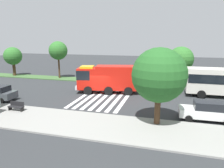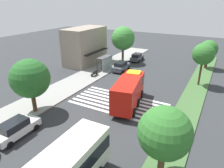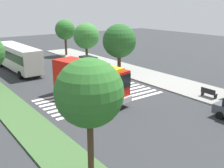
% 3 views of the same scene
% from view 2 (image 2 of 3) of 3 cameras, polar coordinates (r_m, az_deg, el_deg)
% --- Properties ---
extents(ground_plane, '(120.00, 120.00, 0.00)m').
position_cam_2_polar(ground_plane, '(27.75, 2.70, -4.52)').
color(ground_plane, '#2D3033').
extents(sidewalk, '(60.00, 5.20, 0.14)m').
position_cam_2_polar(sidewalk, '(32.54, -12.28, -0.68)').
color(sidewalk, gray).
rests_on(sidewalk, ground_plane).
extents(median_strip, '(60.00, 3.00, 0.14)m').
position_cam_2_polar(median_strip, '(25.65, 19.70, -8.19)').
color(median_strip, '#3D6033').
rests_on(median_strip, ground_plane).
extents(crosswalk, '(5.85, 12.22, 0.01)m').
position_cam_2_polar(crosswalk, '(27.01, 1.82, -5.30)').
color(crosswalk, silver).
rests_on(crosswalk, ground_plane).
extents(fire_truck, '(8.69, 4.11, 3.63)m').
position_cam_2_polar(fire_truck, '(25.89, 4.79, -1.62)').
color(fire_truck, red).
rests_on(fire_truck, ground_plane).
extents(parked_car_west, '(4.74, 2.10, 1.77)m').
position_cam_2_polar(parked_car_west, '(22.57, -25.15, -11.14)').
color(parked_car_west, silver).
rests_on(parked_car_west, ground_plane).
extents(parked_car_mid, '(4.66, 2.21, 1.76)m').
position_cam_2_polar(parked_car_mid, '(38.84, 2.53, 4.96)').
color(parked_car_mid, '#474C51').
rests_on(parked_car_mid, ground_plane).
extents(parked_car_east, '(4.26, 2.12, 1.66)m').
position_cam_2_polar(parked_car_east, '(45.70, 6.94, 7.45)').
color(parked_car_east, '#474C51').
rests_on(parked_car_east, ground_plane).
extents(bus_stop_shelter, '(3.50, 1.40, 2.46)m').
position_cam_2_polar(bus_stop_shelter, '(38.95, -1.67, 6.53)').
color(bus_stop_shelter, '#4C4C51').
rests_on(bus_stop_shelter, sidewalk).
extents(bench_near_shelter, '(1.60, 0.50, 0.90)m').
position_cam_2_polar(bench_near_shelter, '(36.12, -4.87, 3.00)').
color(bench_near_shelter, black).
rests_on(bench_near_shelter, sidewalk).
extents(street_lamp, '(0.36, 0.36, 5.85)m').
position_cam_2_polar(street_lamp, '(42.39, 2.85, 10.24)').
color(street_lamp, '#2D2D30').
rests_on(street_lamp, sidewalk).
extents(storefront_building, '(9.64, 5.62, 7.35)m').
position_cam_2_polar(storefront_building, '(43.38, -7.46, 10.44)').
color(storefront_building, gray).
rests_on(storefront_building, ground_plane).
extents(sidewalk_tree_center, '(4.49, 4.49, 6.41)m').
position_cam_2_polar(sidewalk_tree_center, '(24.98, -21.80, 1.40)').
color(sidewalk_tree_center, '#47301E').
rests_on(sidewalk_tree_center, sidewalk).
extents(sidewalk_tree_far_east, '(4.80, 4.80, 7.39)m').
position_cam_2_polar(sidewalk_tree_far_east, '(43.32, 3.11, 12.52)').
color(sidewalk_tree_far_east, '#513823').
rests_on(sidewalk_tree_far_east, sidewalk).
extents(median_tree_far_west, '(3.83, 3.83, 5.85)m').
position_cam_2_polar(median_tree_far_west, '(14.99, 14.43, -13.08)').
color(median_tree_far_west, '#513823').
rests_on(median_tree_far_west, median_strip).
extents(median_tree_west, '(3.25, 3.25, 6.54)m').
position_cam_2_polar(median_tree_west, '(33.70, 24.08, 7.57)').
color(median_tree_west, '#47301E').
rests_on(median_tree_west, median_strip).
extents(median_tree_center, '(3.35, 3.35, 5.41)m').
position_cam_2_polar(median_tree_center, '(43.40, 25.27, 8.72)').
color(median_tree_center, '#47301E').
rests_on(median_tree_center, median_strip).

